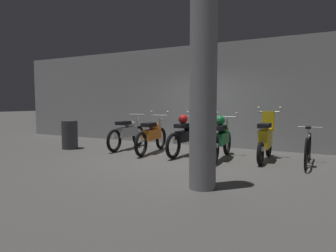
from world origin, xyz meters
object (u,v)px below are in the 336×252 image
motorbike_slot_1 (152,135)px  support_pillar (203,88)px  motorbike_slot_3 (221,138)px  motorbike_slot_4 (266,139)px  bicycle (308,149)px  motorbike_slot_0 (128,133)px  trash_bin (70,135)px  motorbike_slot_2 (186,135)px

motorbike_slot_1 → support_pillar: 3.63m
motorbike_slot_3 → motorbike_slot_4: motorbike_slot_4 is taller
motorbike_slot_4 → bicycle: (0.92, -0.18, -0.17)m
motorbike_slot_0 → trash_bin: (-1.55, -0.79, -0.07)m
motorbike_slot_4 → bicycle: 0.95m
motorbike_slot_4 → motorbike_slot_2: bearing=-174.7°
motorbike_slot_4 → motorbike_slot_0: bearing=-179.3°
motorbike_slot_1 → motorbike_slot_4: bearing=5.4°
bicycle → support_pillar: 3.26m
motorbike_slot_0 → motorbike_slot_4: bearing=0.7°
trash_bin → motorbike_slot_0: bearing=27.1°
motorbike_slot_2 → trash_bin: motorbike_slot_2 is taller
motorbike_slot_3 → motorbike_slot_4: size_ratio=1.16×
motorbike_slot_0 → motorbike_slot_2: 1.99m
motorbike_slot_4 → bicycle: motorbike_slot_4 is taller
motorbike_slot_1 → support_pillar: (2.38, -2.50, 1.12)m
motorbike_slot_2 → support_pillar: size_ratio=0.60×
motorbike_slot_0 → bicycle: bearing=-1.5°
motorbike_slot_0 → motorbike_slot_2: motorbike_slot_2 is taller
support_pillar → motorbike_slot_0: bearing=141.0°
motorbike_slot_3 → motorbike_slot_4: (0.99, 0.31, -0.00)m
bicycle → support_pillar: support_pillar is taller
motorbike_slot_2 → support_pillar: 3.14m
motorbike_slot_2 → motorbike_slot_4: motorbike_slot_4 is taller
motorbike_slot_1 → trash_bin: size_ratio=2.30×
motorbike_slot_2 → motorbike_slot_4: 1.99m
bicycle → trash_bin: bearing=-174.1°
motorbike_slot_2 → motorbike_slot_4: size_ratio=1.16×
motorbike_slot_2 → bicycle: size_ratio=1.13×
motorbike_slot_1 → trash_bin: bearing=-167.5°
motorbike_slot_0 → support_pillar: 4.48m
motorbike_slot_2 → bicycle: 2.90m
bicycle → motorbike_slot_1: bearing=-178.5°
motorbike_slot_2 → support_pillar: support_pillar is taller
motorbike_slot_2 → motorbike_slot_4: (1.98, 0.18, -0.00)m
motorbike_slot_3 → trash_bin: size_ratio=2.30×
support_pillar → trash_bin: bearing=158.5°
motorbike_slot_4 → support_pillar: (-0.59, -2.78, 1.08)m
motorbike_slot_0 → motorbike_slot_1: size_ratio=1.00×
motorbike_slot_0 → motorbike_slot_3: motorbike_slot_3 is taller
motorbike_slot_4 → support_pillar: 3.04m
support_pillar → trash_bin: (-4.92, 1.94, -1.19)m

